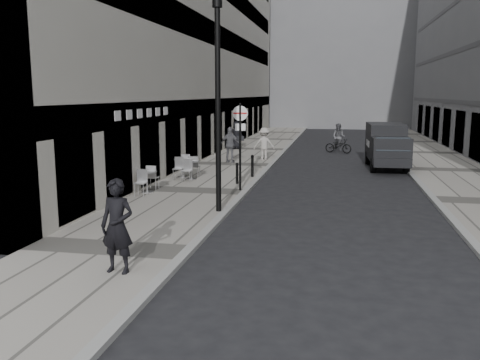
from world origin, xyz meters
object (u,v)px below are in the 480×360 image
(sign_post, at_px, (240,135))
(cyclist, at_px, (338,142))
(walking_man, at_px, (117,226))
(lamppost, at_px, (218,94))
(panel_van, at_px, (387,144))

(sign_post, relative_size, cyclist, 1.75)
(walking_man, relative_size, lamppost, 0.30)
(cyclist, bearing_deg, sign_post, -83.26)
(walking_man, bearing_deg, sign_post, 90.44)
(cyclist, bearing_deg, panel_van, -48.25)
(walking_man, bearing_deg, panel_van, 73.51)
(sign_post, xyz_separation_m, cyclist, (3.75, 14.57, -1.53))
(panel_van, relative_size, cyclist, 2.56)
(walking_man, height_order, panel_van, panel_van)
(walking_man, height_order, sign_post, sign_post)
(sign_post, distance_m, lamppost, 3.97)
(sign_post, bearing_deg, lamppost, -93.77)
(lamppost, xyz_separation_m, cyclist, (3.75, 18.23, -3.08))
(walking_man, height_order, lamppost, lamppost)
(lamppost, bearing_deg, cyclist, 78.38)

